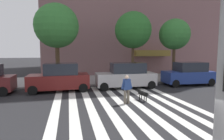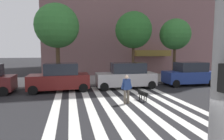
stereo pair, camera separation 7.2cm
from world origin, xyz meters
name	(u,v)px [view 2 (the right image)]	position (x,y,z in m)	size (l,w,h in m)	color
ground_plane	(122,109)	(0.00, 6.66, 0.00)	(160.00, 160.00, 0.00)	#232326
sidewalk_far	(96,80)	(0.00, 16.31, 0.07)	(80.00, 6.00, 0.15)	gray
crosswalk_stripes	(126,109)	(0.23, 6.66, 0.00)	(7.65, 12.71, 0.01)	silver
parked_car_behind_first	(60,78)	(-3.34, 11.95, 1.00)	(4.42, 2.04, 2.09)	maroon
parked_car_third_in_line	(126,76)	(1.87, 11.95, 0.99)	(4.80, 2.00, 2.06)	#B4B0B3
parked_car_fourth_in_line	(189,74)	(7.67, 11.94, 0.98)	(4.38, 2.03, 2.03)	navy
street_tree_nearest	(57,26)	(-3.57, 14.39, 5.11)	(3.76, 3.76, 6.87)	#4C3823
street_tree_middle	(133,30)	(3.34, 14.49, 4.95)	(3.45, 3.45, 6.54)	#4C3823
street_tree_further	(175,35)	(7.58, 14.26, 4.62)	(3.01, 3.01, 6.01)	#4C3823
pedestrian_dog_walker	(127,88)	(0.53, 7.57, 0.93)	(0.71, 0.30, 1.64)	#6B6051
dog_on_leash	(142,93)	(1.67, 7.99, 0.44)	(0.37, 1.14, 0.65)	black
pedestrian_bystander	(184,70)	(8.92, 14.60, 1.08)	(0.70, 0.33, 1.64)	#6B6051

